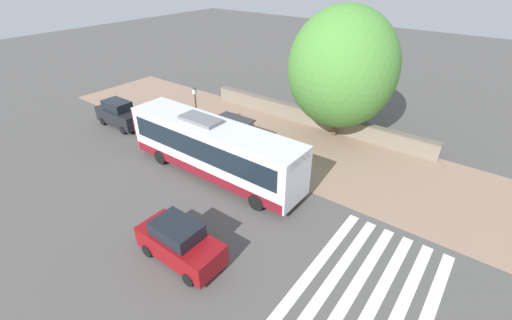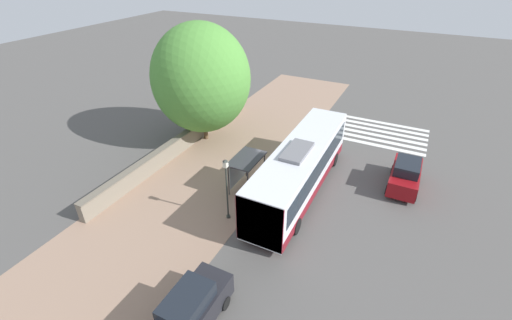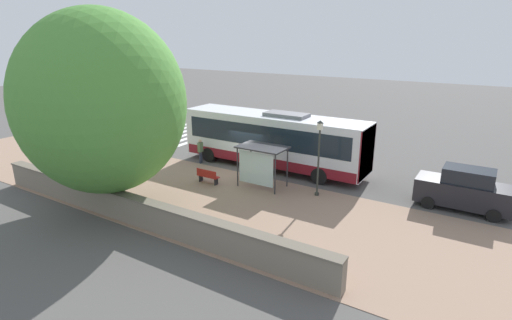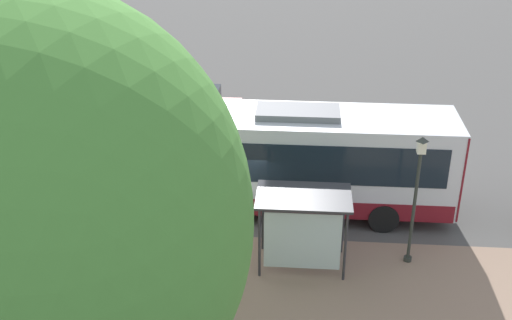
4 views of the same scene
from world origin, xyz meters
The scene contains 12 objects.
ground_plane centered at (0.00, 0.00, 0.00)m, with size 120.00×120.00×0.00m, color #514F4C.
sidewalk_plaza centered at (-4.50, 0.00, 0.01)m, with size 9.00×44.00×0.02m.
crosswalk_stripes centered at (5.00, 10.17, 0.00)m, with size 9.00×5.25×0.01m.
stone_wall centered at (-8.55, 0.00, 0.68)m, with size 0.60×20.00×1.34m.
bus centered at (2.00, -1.25, 1.94)m, with size 2.78×12.42×3.75m.
bus_shelter centered at (-1.48, -2.43, 2.00)m, with size 1.72×2.77×2.40m.
pedestrian centered at (0.20, 3.41, 0.98)m, with size 0.34×0.22×1.68m.
bench centered at (-2.65, 0.53, 0.47)m, with size 0.40×1.42×0.88m.
street_lamp_near centered at (-0.93, -5.68, 2.49)m, with size 0.28×0.28×4.18m.
shade_tree centered at (-7.89, 2.41, 5.35)m, with size 7.85×7.85×9.68m.
parked_car_behind_bus centered at (1.28, -12.59, 1.04)m, with size 1.83×4.44×2.17m.
parked_car_far_lane centered at (8.27, 2.50, 0.99)m, with size 1.94×4.27×2.04m.
Camera 3 is at (-19.86, -13.60, 8.42)m, focal length 28.00 mm.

